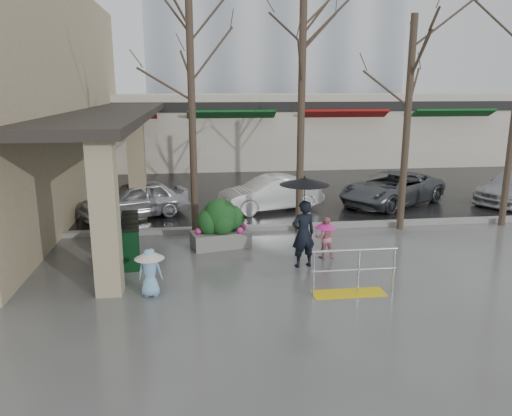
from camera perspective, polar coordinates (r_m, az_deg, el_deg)
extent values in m
plane|color=#51514F|center=(12.09, 2.86, -7.81)|extent=(120.00, 120.00, 0.00)
cube|color=black|center=(33.42, -3.75, 6.09)|extent=(120.00, 36.00, 0.01)
cube|color=gray|center=(15.81, 0.34, -2.27)|extent=(120.00, 0.30, 0.15)
cube|color=#2D2823|center=(19.28, -15.85, 10.82)|extent=(2.80, 18.00, 0.25)
cube|color=tan|center=(11.06, -16.86, -0.92)|extent=(0.55, 0.55, 3.50)
cube|color=tan|center=(17.37, -13.44, 4.47)|extent=(0.55, 0.55, 3.50)
cube|color=beige|center=(29.44, 0.62, 9.00)|extent=(34.00, 6.00, 4.00)
cube|color=maroon|center=(26.51, -16.13, 9.78)|extent=(4.50, 1.68, 0.87)
cube|color=#0F4C1E|center=(26.29, -2.89, 10.27)|extent=(4.50, 1.68, 0.87)
cube|color=maroon|center=(27.40, 9.92, 10.22)|extent=(4.50, 1.68, 0.87)
cube|color=#0F4C1E|center=(29.72, 21.22, 9.77)|extent=(4.50, 1.68, 0.87)
cube|color=black|center=(26.49, 1.50, 11.50)|extent=(34.00, 0.35, 0.50)
cube|color=yellow|center=(11.30, 10.54, -9.55)|extent=(1.60, 0.50, 0.02)
cylinder|color=silver|center=(10.91, 6.61, -7.50)|extent=(0.05, 0.05, 1.00)
cylinder|color=silver|center=(11.18, 11.63, -7.16)|extent=(0.05, 0.05, 1.00)
cylinder|color=silver|center=(11.46, 15.45, -6.87)|extent=(0.05, 0.05, 1.00)
cylinder|color=silver|center=(10.98, 11.26, -4.76)|extent=(1.90, 0.06, 0.06)
cylinder|color=silver|center=(11.13, 11.16, -6.96)|extent=(1.90, 0.04, 0.04)
cylinder|color=#382B21|center=(14.70, -7.29, 9.59)|extent=(0.22, 0.22, 6.80)
cylinder|color=#382B21|center=(15.04, 5.17, 10.12)|extent=(0.22, 0.22, 7.00)
cylinder|color=#382B21|center=(16.08, 16.86, 8.93)|extent=(0.22, 0.22, 6.50)
imported|color=black|center=(12.50, 5.43, -2.97)|extent=(0.70, 0.54, 1.71)
cylinder|color=black|center=(12.27, 5.52, 0.99)|extent=(0.02, 0.02, 1.08)
cone|color=black|center=(12.18, 5.57, 3.07)|extent=(1.23, 1.23, 0.18)
sphere|color=black|center=(12.16, 5.58, 3.58)|extent=(0.05, 0.05, 0.05)
imported|color=#D2808D|center=(13.31, 7.87, -3.35)|extent=(0.57, 0.46, 1.11)
cylinder|color=black|center=(13.25, 7.90, -2.51)|extent=(0.02, 0.02, 0.48)
cone|color=#F426A7|center=(13.21, 7.92, -1.88)|extent=(0.58, 0.58, 0.18)
sphere|color=black|center=(13.18, 7.94, -1.42)|extent=(0.05, 0.05, 0.05)
imported|color=#7FB8E2|center=(11.07, -12.00, -7.21)|extent=(0.55, 0.38, 1.07)
cylinder|color=black|center=(10.98, -12.07, -6.00)|extent=(0.02, 0.02, 0.50)
cone|color=beige|center=(10.93, -12.11, -5.21)|extent=(0.65, 0.65, 0.18)
sphere|color=black|center=(10.90, -12.14, -4.66)|extent=(0.05, 0.05, 0.05)
cube|color=slate|center=(14.19, -4.08, -3.57)|extent=(1.74, 1.13, 0.44)
ellipsoid|color=#123A13|center=(14.01, -4.13, -0.98)|extent=(0.98, 0.88, 1.03)
sphere|color=#123A13|center=(13.94, -5.37, -1.59)|extent=(0.70, 0.70, 0.70)
sphere|color=#123A13|center=(14.18, -2.89, -1.22)|extent=(0.74, 0.74, 0.74)
cube|color=black|center=(12.72, -14.11, -4.68)|extent=(0.46, 0.46, 1.01)
cube|color=black|center=(12.56, -14.26, -2.28)|extent=(0.49, 0.49, 0.07)
cube|color=black|center=(13.20, -14.10, -4.00)|extent=(0.46, 0.46, 1.01)
cube|color=black|center=(13.05, -14.24, -1.68)|extent=(0.49, 0.49, 0.07)
cube|color=#0B3315|center=(13.69, -14.09, -3.36)|extent=(0.46, 0.46, 1.01)
cube|color=black|center=(13.54, -14.23, -1.12)|extent=(0.49, 0.49, 0.07)
cube|color=black|center=(14.18, -14.09, -2.77)|extent=(0.46, 0.46, 1.01)
cube|color=black|center=(14.03, -14.22, -0.60)|extent=(0.49, 0.49, 0.07)
imported|color=silver|center=(17.73, -13.69, 0.95)|extent=(3.99, 2.73, 1.26)
imported|color=white|center=(18.21, 1.66, 1.67)|extent=(4.05, 2.38, 1.26)
imported|color=#505357|center=(19.79, 15.24, 2.17)|extent=(4.96, 4.15, 1.26)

